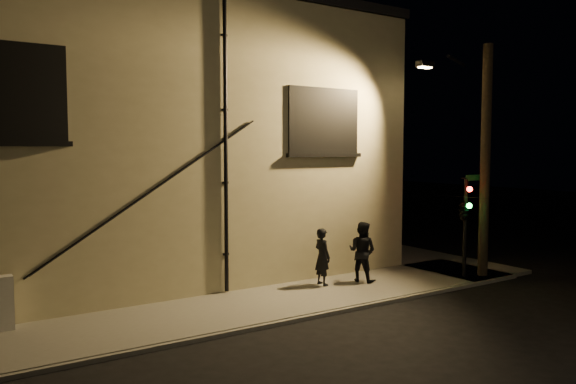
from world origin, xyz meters
TOP-DOWN VIEW (x-y plane):
  - ground at (0.00, 0.00)m, footprint 90.00×90.00m
  - sidewalk at (1.22, 4.39)m, footprint 21.00×16.00m
  - building at (-3.00, 8.99)m, footprint 16.20×12.23m
  - pedestrian_a at (0.97, 2.19)m, footprint 0.42×0.62m
  - pedestrian_b at (2.27, 1.91)m, footprint 0.99×1.09m
  - traffic_signal at (5.20, 0.53)m, footprint 1.27×1.88m
  - streetlamp_pole at (5.95, 0.50)m, footprint 2.03×1.39m

SIDE VIEW (x-z plane):
  - ground at x=0.00m, z-range 0.00..0.00m
  - sidewalk at x=1.22m, z-range 0.00..0.12m
  - pedestrian_a at x=0.97m, z-range 0.12..1.81m
  - pedestrian_b at x=2.27m, z-range 0.12..1.94m
  - traffic_signal at x=5.20m, z-range 0.66..3.86m
  - streetlamp_pole at x=5.95m, z-range 0.21..7.59m
  - building at x=-3.00m, z-range 0.00..8.80m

